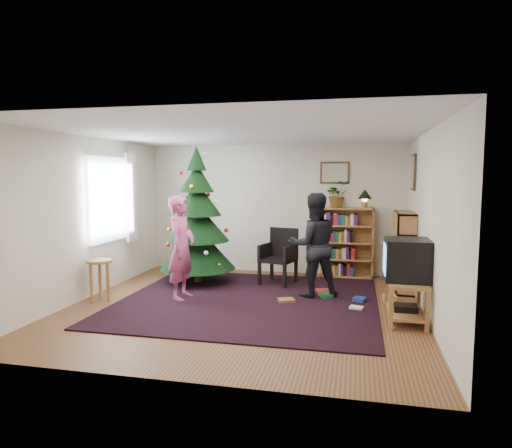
% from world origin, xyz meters
% --- Properties ---
extents(floor, '(5.00, 5.00, 0.00)m').
position_xyz_m(floor, '(0.00, 0.00, 0.00)').
color(floor, brown).
rests_on(floor, ground).
extents(ceiling, '(5.00, 5.00, 0.00)m').
position_xyz_m(ceiling, '(0.00, 0.00, 2.50)').
color(ceiling, white).
rests_on(ceiling, wall_back).
extents(wall_back, '(5.00, 0.02, 2.50)m').
position_xyz_m(wall_back, '(0.00, 2.50, 1.25)').
color(wall_back, silver).
rests_on(wall_back, floor).
extents(wall_front, '(5.00, 0.02, 2.50)m').
position_xyz_m(wall_front, '(0.00, -2.50, 1.25)').
color(wall_front, silver).
rests_on(wall_front, floor).
extents(wall_left, '(0.02, 5.00, 2.50)m').
position_xyz_m(wall_left, '(-2.50, 0.00, 1.25)').
color(wall_left, silver).
rests_on(wall_left, floor).
extents(wall_right, '(0.02, 5.00, 2.50)m').
position_xyz_m(wall_right, '(2.50, 0.00, 1.25)').
color(wall_right, silver).
rests_on(wall_right, floor).
extents(rug, '(3.80, 3.60, 0.02)m').
position_xyz_m(rug, '(0.00, 0.30, 0.01)').
color(rug, black).
rests_on(rug, floor).
extents(window_pane, '(0.04, 1.20, 1.40)m').
position_xyz_m(window_pane, '(-2.47, 0.60, 1.50)').
color(window_pane, silver).
rests_on(window_pane, wall_left).
extents(curtain, '(0.06, 0.35, 1.60)m').
position_xyz_m(curtain, '(-2.43, 1.30, 1.50)').
color(curtain, white).
rests_on(curtain, wall_left).
extents(picture_back, '(0.55, 0.03, 0.42)m').
position_xyz_m(picture_back, '(1.15, 2.48, 1.95)').
color(picture_back, '#4C3319').
rests_on(picture_back, wall_back).
extents(picture_right, '(0.03, 0.50, 0.60)m').
position_xyz_m(picture_right, '(2.48, 1.75, 1.95)').
color(picture_right, '#4C3319').
rests_on(picture_right, wall_right).
extents(christmas_tree, '(1.33, 1.33, 2.41)m').
position_xyz_m(christmas_tree, '(-1.16, 1.27, 1.00)').
color(christmas_tree, '#3F2816').
rests_on(christmas_tree, rug).
extents(bookshelf_back, '(0.95, 0.30, 1.30)m').
position_xyz_m(bookshelf_back, '(1.41, 2.34, 0.66)').
color(bookshelf_back, '#A05F39').
rests_on(bookshelf_back, floor).
extents(bookshelf_right, '(0.30, 0.95, 1.30)m').
position_xyz_m(bookshelf_right, '(2.34, 1.53, 0.66)').
color(bookshelf_right, '#A05F39').
rests_on(bookshelf_right, floor).
extents(tv_stand, '(0.49, 0.87, 0.55)m').
position_xyz_m(tv_stand, '(2.22, -0.19, 0.32)').
color(tv_stand, '#A05F39').
rests_on(tv_stand, floor).
extents(crt_tv, '(0.56, 0.61, 0.53)m').
position_xyz_m(crt_tv, '(2.22, -0.19, 0.82)').
color(crt_tv, black).
rests_on(crt_tv, tv_stand).
extents(armchair, '(0.66, 0.67, 0.98)m').
position_xyz_m(armchair, '(0.25, 1.53, 0.53)').
color(armchair, black).
rests_on(armchair, rug).
extents(stool, '(0.38, 0.38, 0.64)m').
position_xyz_m(stool, '(-2.20, -0.20, 0.49)').
color(stool, '#A05F39').
rests_on(stool, floor).
extents(person_standing, '(0.40, 0.60, 1.60)m').
position_xyz_m(person_standing, '(-1.03, 0.19, 0.80)').
color(person_standing, '#B54874').
rests_on(person_standing, rug).
extents(person_by_chair, '(0.96, 0.85, 1.63)m').
position_xyz_m(person_by_chair, '(0.93, 0.76, 0.82)').
color(person_by_chair, black).
rests_on(person_by_chair, rug).
extents(potted_plant, '(0.56, 0.53, 0.50)m').
position_xyz_m(potted_plant, '(1.21, 2.34, 1.55)').
color(potted_plant, gray).
rests_on(potted_plant, bookshelf_back).
extents(table_lamp, '(0.26, 0.26, 0.34)m').
position_xyz_m(table_lamp, '(1.71, 2.34, 1.53)').
color(table_lamp, '#A57F33').
rests_on(table_lamp, bookshelf_back).
extents(floor_clutter, '(1.72, 1.00, 0.08)m').
position_xyz_m(floor_clutter, '(1.35, 0.58, 0.04)').
color(floor_clutter, '#A51E19').
rests_on(floor_clutter, rug).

